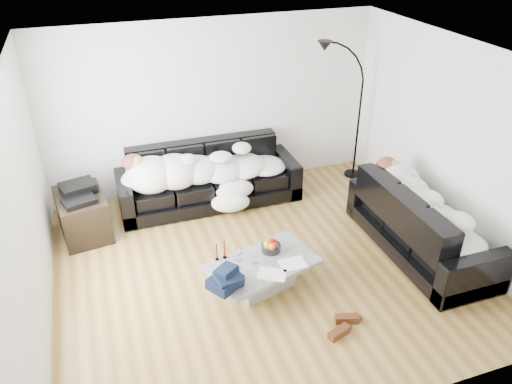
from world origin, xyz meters
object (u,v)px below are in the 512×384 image
object	(u,v)px
floor_lamp	(359,119)
wine_glass_b	(238,262)
sofa_back	(209,176)
shoes	(343,326)
sofa_right	(423,221)
candle_left	(217,252)
candle_right	(224,250)
sleeper_back	(209,165)
wine_glass_c	(255,258)
fruit_bowl	(271,246)
av_cabinet	(83,215)
stereo	(78,191)
coffee_table	(263,275)
wine_glass_a	(241,255)
sleeper_right	(425,207)

from	to	relation	value
floor_lamp	wine_glass_b	bearing A→B (deg)	-157.17
sofa_back	shoes	distance (m)	3.13
sofa_right	candle_left	xyz separation A→B (m)	(-2.65, 0.19, 0.02)
candle_left	candle_right	distance (m)	0.09
sleeper_back	floor_lamp	bearing A→B (deg)	2.60
wine_glass_c	candle_left	bearing A→B (deg)	152.52
wine_glass_b	shoes	distance (m)	1.32
fruit_bowl	av_cabinet	bearing A→B (deg)	141.63
wine_glass_c	candle_right	bearing A→B (deg)	144.81
wine_glass_c	floor_lamp	bearing A→B (deg)	41.14
stereo	candle_right	bearing A→B (deg)	-61.98
av_cabinet	wine_glass_c	bearing A→B (deg)	-52.87
sofa_right	candle_right	bearing A→B (deg)	85.65
coffee_table	candle_right	bearing A→B (deg)	149.70
wine_glass_b	coffee_table	bearing A→B (deg)	0.35
av_cabinet	floor_lamp	size ratio (longest dim) A/B	0.44
av_cabinet	stereo	distance (m)	0.36
candle_right	floor_lamp	size ratio (longest dim) A/B	0.12
wine_glass_a	sleeper_right	bearing A→B (deg)	-1.88
sofa_back	candle_left	size ratio (longest dim) A/B	12.09
floor_lamp	coffee_table	bearing A→B (deg)	-153.84
wine_glass_c	shoes	size ratio (longest dim) A/B	0.36
floor_lamp	wine_glass_c	bearing A→B (deg)	-155.19
wine_glass_c	shoes	xyz separation A→B (m)	(0.66, -0.94, -0.38)
sleeper_back	shoes	size ratio (longest dim) A/B	5.20
sleeper_right	coffee_table	xyz separation A→B (m)	(-2.16, -0.04, -0.47)
sleeper_right	floor_lamp	size ratio (longest dim) A/B	0.94
sofa_right	coffee_table	bearing A→B (deg)	90.95
sleeper_back	av_cabinet	distance (m)	1.87
shoes	wine_glass_c	bearing A→B (deg)	118.36
wine_glass_b	candle_left	world-z (taller)	candle_left
candle_right	candle_left	bearing A→B (deg)	-175.98
shoes	stereo	size ratio (longest dim) A/B	0.98
candle_left	candle_right	size ratio (longest dim) A/B	0.93
candle_left	stereo	size ratio (longest dim) A/B	0.50
sleeper_back	shoes	bearing A→B (deg)	-77.39
wine_glass_c	stereo	xyz separation A→B (m)	(-1.83, 1.82, 0.23)
sofa_back	coffee_table	world-z (taller)	sofa_back
stereo	floor_lamp	world-z (taller)	floor_lamp
coffee_table	fruit_bowl	bearing A→B (deg)	48.55
wine_glass_a	candle_left	size ratio (longest dim) A/B	0.76
sleeper_right	fruit_bowl	bearing A→B (deg)	85.74
wine_glass_a	candle_right	size ratio (longest dim) A/B	0.71
wine_glass_b	shoes	world-z (taller)	wine_glass_b
sleeper_right	wine_glass_b	world-z (taller)	sleeper_right
wine_glass_b	wine_glass_c	bearing A→B (deg)	5.78
candle_right	stereo	bearing A→B (deg)	133.59
av_cabinet	candle_right	bearing A→B (deg)	-54.45
sleeper_back	candle_left	distance (m)	1.89
sleeper_back	wine_glass_a	world-z (taller)	sleeper_back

